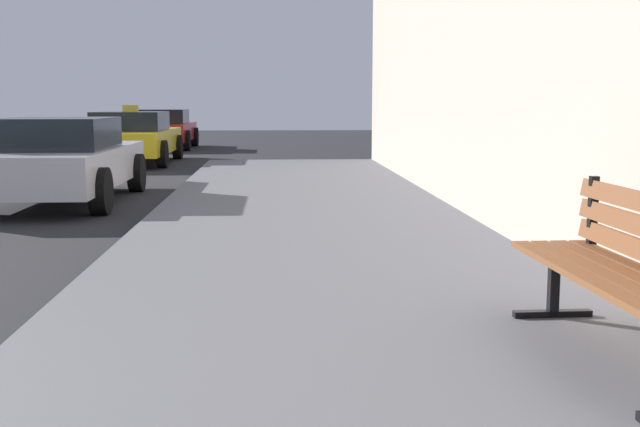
{
  "coord_description": "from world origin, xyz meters",
  "views": [
    {
      "loc": [
        3.54,
        -2.53,
        1.49
      ],
      "look_at": [
        3.91,
        3.94,
        0.57
      ],
      "focal_mm": 43.85,
      "sensor_mm": 36.0,
      "label": 1
    }
  ],
  "objects_px": {
    "car_yellow": "(133,137)",
    "car_red": "(162,129)",
    "car_silver": "(61,160)",
    "bench": "(632,263)"
  },
  "relations": [
    {
      "from": "car_silver",
      "to": "car_red",
      "type": "distance_m",
      "value": 13.95
    },
    {
      "from": "car_yellow",
      "to": "car_silver",
      "type": "bearing_deg",
      "value": -87.78
    },
    {
      "from": "bench",
      "to": "car_yellow",
      "type": "relative_size",
      "value": 0.41
    },
    {
      "from": "bench",
      "to": "car_silver",
      "type": "bearing_deg",
      "value": 121.17
    },
    {
      "from": "car_silver",
      "to": "car_yellow",
      "type": "xyz_separation_m",
      "value": [
        -0.3,
        7.62,
        0.0
      ]
    },
    {
      "from": "bench",
      "to": "car_red",
      "type": "xyz_separation_m",
      "value": [
        -5.5,
        21.88,
        -0.02
      ]
    },
    {
      "from": "car_red",
      "to": "bench",
      "type": "bearing_deg",
      "value": -75.89
    },
    {
      "from": "bench",
      "to": "car_yellow",
      "type": "bearing_deg",
      "value": 107.7
    },
    {
      "from": "car_yellow",
      "to": "car_red",
      "type": "bearing_deg",
      "value": 91.56
    },
    {
      "from": "car_red",
      "to": "car_yellow",
      "type": "bearing_deg",
      "value": -88.44
    }
  ]
}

